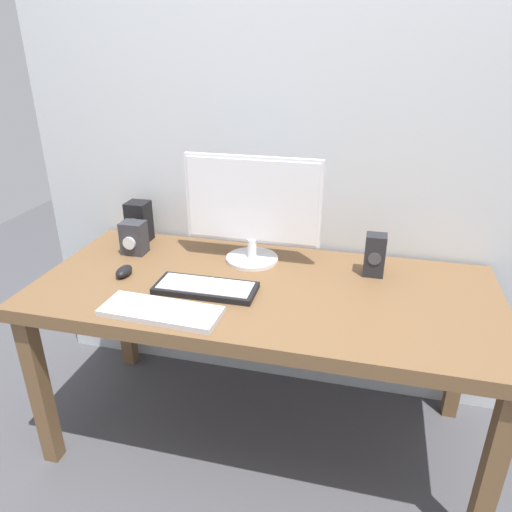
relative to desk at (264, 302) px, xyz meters
name	(u,v)px	position (x,y,z in m)	size (l,w,h in m)	color
ground_plane	(263,433)	(0.00, 0.00, -0.66)	(6.00, 6.00, 0.00)	#4C4C51
wall_back	(290,62)	(0.00, 0.43, 0.84)	(2.36, 0.04, 3.00)	silver
desk	(264,302)	(0.00, 0.00, 0.00)	(1.73, 0.78, 0.73)	brown
monitor	(252,208)	(-0.10, 0.22, 0.30)	(0.56, 0.22, 0.44)	silver
keyboard_primary	(206,288)	(-0.20, -0.09, 0.08)	(0.38, 0.15, 0.02)	black
keyboard_secondary	(161,311)	(-0.29, -0.28, 0.08)	(0.41, 0.17, 0.02)	silver
mouse	(124,271)	(-0.55, -0.05, 0.09)	(0.05, 0.09, 0.04)	black
speaker_right	(375,255)	(0.40, 0.20, 0.16)	(0.08, 0.08, 0.17)	#232328
speaker_left	(139,222)	(-0.65, 0.30, 0.16)	(0.10, 0.10, 0.18)	black
audio_controller	(134,238)	(-0.61, 0.16, 0.14)	(0.10, 0.09, 0.14)	#333338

